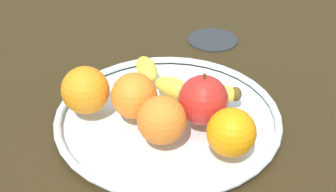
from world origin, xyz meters
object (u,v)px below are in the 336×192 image
(apple, at_px, (203,100))
(ambient_coaster, at_px, (213,39))
(orange_back_left, at_px, (162,120))
(orange_front_left, at_px, (231,133))
(banana, at_px, (179,84))
(orange_front_right, at_px, (85,90))
(orange_back_right, at_px, (134,96))
(fruit_bowl, at_px, (168,116))

(apple, height_order, ambient_coaster, apple)
(orange_back_left, distance_m, ambient_coaster, 0.37)
(apple, distance_m, orange_front_left, 0.08)
(banana, height_order, apple, apple)
(orange_front_right, distance_m, orange_back_right, 0.08)
(fruit_bowl, relative_size, orange_front_left, 5.22)
(orange_front_left, bearing_deg, fruit_bowl, 146.07)
(fruit_bowl, bearing_deg, orange_front_left, -33.93)
(orange_front_left, bearing_deg, apple, 129.12)
(banana, bearing_deg, apple, -31.24)
(orange_back_left, relative_size, orange_front_left, 1.03)
(orange_front_right, bearing_deg, fruit_bowl, 11.88)
(orange_front_right, bearing_deg, banana, 32.38)
(banana, xyz_separation_m, orange_back_right, (-0.05, -0.08, 0.02))
(orange_back_right, relative_size, orange_front_left, 1.04)
(apple, height_order, orange_front_left, apple)
(orange_back_right, distance_m, orange_front_left, 0.17)
(banana, xyz_separation_m, orange_back_left, (0.00, -0.13, 0.02))
(orange_front_right, distance_m, ambient_coaster, 0.36)
(ambient_coaster, bearing_deg, apple, -84.43)
(banana, distance_m, orange_front_left, 0.17)
(apple, distance_m, orange_back_left, 0.08)
(banana, bearing_deg, orange_back_right, -103.56)
(orange_front_right, bearing_deg, ambient_coaster, 64.49)
(fruit_bowl, distance_m, ambient_coaster, 0.30)
(fruit_bowl, bearing_deg, orange_back_right, -157.07)
(fruit_bowl, distance_m, orange_back_left, 0.08)
(orange_front_right, xyz_separation_m, orange_back_left, (0.13, -0.04, -0.00))
(orange_front_right, xyz_separation_m, orange_front_left, (0.23, -0.05, -0.00))
(orange_front_right, relative_size, ambient_coaster, 0.71)
(apple, xyz_separation_m, orange_back_right, (-0.11, -0.01, -0.00))
(orange_back_right, bearing_deg, orange_front_right, -175.55)
(orange_front_left, bearing_deg, banana, 128.27)
(banana, bearing_deg, fruit_bowl, -74.16)
(orange_back_right, xyz_separation_m, ambient_coaster, (0.08, 0.32, -0.05))
(apple, bearing_deg, orange_front_right, -174.93)
(banana, xyz_separation_m, orange_front_right, (-0.13, -0.08, 0.02))
(apple, xyz_separation_m, orange_back_left, (-0.05, -0.06, -0.00))
(fruit_bowl, relative_size, ambient_coaster, 3.39)
(apple, xyz_separation_m, orange_front_left, (0.05, -0.06, -0.00))
(banana, relative_size, orange_front_left, 3.00)
(fruit_bowl, xyz_separation_m, orange_front_right, (-0.13, -0.03, 0.05))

